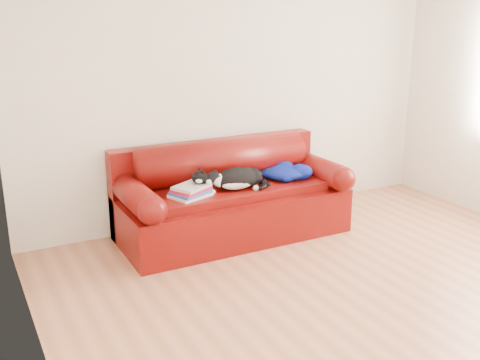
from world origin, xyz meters
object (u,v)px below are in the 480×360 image
at_px(cat, 237,179).
at_px(blanket, 286,172).
at_px(book_stack, 191,191).
at_px(sofa_base, 233,211).

distance_m(cat, blanket, 0.58).
bearing_deg(book_stack, cat, 0.95).
xyz_separation_m(sofa_base, cat, (-0.02, -0.13, 0.36)).
xyz_separation_m(book_stack, cat, (0.46, 0.01, 0.04)).
height_order(sofa_base, cat, cat).
bearing_deg(blanket, sofa_base, 174.73).
height_order(sofa_base, blanket, blanket).
relative_size(cat, blanket, 1.38).
bearing_deg(cat, blanket, 15.45).
xyz_separation_m(cat, blanket, (0.57, 0.08, -0.03)).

